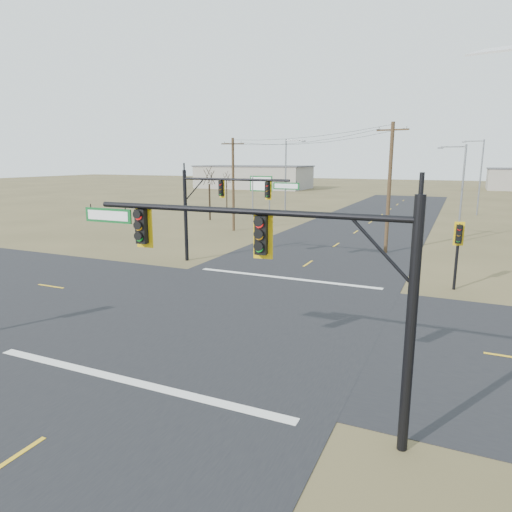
{
  "coord_description": "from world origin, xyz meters",
  "views": [
    {
      "loc": [
        9.73,
        -18.68,
        7.37
      ],
      "look_at": [
        0.86,
        1.0,
        2.78
      ],
      "focal_mm": 32.0,
      "sensor_mm": 36.0,
      "label": 1
    }
  ],
  "objects_px": {
    "pedestal_signal_ne": "(458,240)",
    "utility_pole_far": "(233,183)",
    "highway_sign": "(261,189)",
    "mast_arm_near": "(265,255)",
    "streetlight_c": "(287,173)",
    "bare_tree_b": "(226,177)",
    "streetlight_b": "(479,173)",
    "bare_tree_a": "(209,175)",
    "utility_pole_near": "(389,187)",
    "streetlight_a": "(460,188)",
    "mast_arm_far": "(223,197)"
  },
  "relations": [
    {
      "from": "utility_pole_far",
      "to": "bare_tree_b",
      "type": "bearing_deg",
      "value": 119.63
    },
    {
      "from": "pedestal_signal_ne",
      "to": "utility_pole_far",
      "type": "bearing_deg",
      "value": 136.17
    },
    {
      "from": "streetlight_a",
      "to": "streetlight_b",
      "type": "height_order",
      "value": "streetlight_b"
    },
    {
      "from": "highway_sign",
      "to": "streetlight_c",
      "type": "distance_m",
      "value": 7.3
    },
    {
      "from": "highway_sign",
      "to": "streetlight_c",
      "type": "bearing_deg",
      "value": 87.92
    },
    {
      "from": "highway_sign",
      "to": "pedestal_signal_ne",
      "type": "bearing_deg",
      "value": -42.4
    },
    {
      "from": "pedestal_signal_ne",
      "to": "streetlight_c",
      "type": "relative_size",
      "value": 0.4
    },
    {
      "from": "utility_pole_near",
      "to": "streetlight_b",
      "type": "relative_size",
      "value": 1.03
    },
    {
      "from": "highway_sign",
      "to": "mast_arm_near",
      "type": "bearing_deg",
      "value": -63.19
    },
    {
      "from": "highway_sign",
      "to": "streetlight_a",
      "type": "xyz_separation_m",
      "value": [
        21.55,
        -5.13,
        0.95
      ]
    },
    {
      "from": "mast_arm_near",
      "to": "utility_pole_far",
      "type": "height_order",
      "value": "utility_pole_far"
    },
    {
      "from": "mast_arm_far",
      "to": "utility_pole_far",
      "type": "relative_size",
      "value": 0.93
    },
    {
      "from": "mast_arm_near",
      "to": "utility_pole_near",
      "type": "relative_size",
      "value": 1.02
    },
    {
      "from": "pedestal_signal_ne",
      "to": "utility_pole_far",
      "type": "relative_size",
      "value": 0.42
    },
    {
      "from": "utility_pole_far",
      "to": "streetlight_b",
      "type": "bearing_deg",
      "value": 47.42
    },
    {
      "from": "mast_arm_far",
      "to": "highway_sign",
      "type": "bearing_deg",
      "value": 130.86
    },
    {
      "from": "mast_arm_near",
      "to": "utility_pole_far",
      "type": "relative_size",
      "value": 1.09
    },
    {
      "from": "streetlight_b",
      "to": "mast_arm_near",
      "type": "bearing_deg",
      "value": -89.6
    },
    {
      "from": "pedestal_signal_ne",
      "to": "streetlight_c",
      "type": "distance_m",
      "value": 36.15
    },
    {
      "from": "highway_sign",
      "to": "streetlight_a",
      "type": "bearing_deg",
      "value": -10.39
    },
    {
      "from": "streetlight_b",
      "to": "bare_tree_b",
      "type": "bearing_deg",
      "value": -164.36
    },
    {
      "from": "mast_arm_far",
      "to": "bare_tree_b",
      "type": "xyz_separation_m",
      "value": [
        -18.01,
        34.56,
        -0.09
      ]
    },
    {
      "from": "pedestal_signal_ne",
      "to": "bare_tree_b",
      "type": "xyz_separation_m",
      "value": [
        -33.23,
        34.97,
        1.77
      ]
    },
    {
      "from": "streetlight_c",
      "to": "bare_tree_a",
      "type": "distance_m",
      "value": 10.69
    },
    {
      "from": "mast_arm_near",
      "to": "highway_sign",
      "type": "relative_size",
      "value": 1.89
    },
    {
      "from": "mast_arm_near",
      "to": "pedestal_signal_ne",
      "type": "relative_size",
      "value": 2.6
    },
    {
      "from": "streetlight_b",
      "to": "highway_sign",
      "type": "bearing_deg",
      "value": -135.33
    },
    {
      "from": "mast_arm_near",
      "to": "highway_sign",
      "type": "distance_m",
      "value": 42.23
    },
    {
      "from": "mast_arm_far",
      "to": "highway_sign",
      "type": "height_order",
      "value": "mast_arm_far"
    },
    {
      "from": "mast_arm_near",
      "to": "mast_arm_far",
      "type": "distance_m",
      "value": 19.9
    },
    {
      "from": "mast_arm_far",
      "to": "streetlight_a",
      "type": "relative_size",
      "value": 1.02
    },
    {
      "from": "bare_tree_b",
      "to": "utility_pole_near",
      "type": "bearing_deg",
      "value": -42.59
    },
    {
      "from": "utility_pole_far",
      "to": "utility_pole_near",
      "type": "bearing_deg",
      "value": -18.46
    },
    {
      "from": "pedestal_signal_ne",
      "to": "streetlight_a",
      "type": "bearing_deg",
      "value": 81.21
    },
    {
      "from": "utility_pole_far",
      "to": "highway_sign",
      "type": "distance_m",
      "value": 7.41
    },
    {
      "from": "streetlight_c",
      "to": "bare_tree_a",
      "type": "relative_size",
      "value": 1.44
    },
    {
      "from": "pedestal_signal_ne",
      "to": "highway_sign",
      "type": "relative_size",
      "value": 0.73
    },
    {
      "from": "bare_tree_a",
      "to": "streetlight_c",
      "type": "bearing_deg",
      "value": 47.89
    },
    {
      "from": "highway_sign",
      "to": "bare_tree_a",
      "type": "xyz_separation_m",
      "value": [
        -6.54,
        -0.85,
        1.55
      ]
    },
    {
      "from": "mast_arm_near",
      "to": "streetlight_b",
      "type": "xyz_separation_m",
      "value": [
        6.51,
        56.85,
        0.76
      ]
    },
    {
      "from": "streetlight_c",
      "to": "highway_sign",
      "type": "bearing_deg",
      "value": -108.19
    },
    {
      "from": "pedestal_signal_ne",
      "to": "streetlight_b",
      "type": "distance_m",
      "value": 40.45
    },
    {
      "from": "streetlight_c",
      "to": "bare_tree_a",
      "type": "height_order",
      "value": "streetlight_c"
    },
    {
      "from": "mast_arm_near",
      "to": "streetlight_b",
      "type": "relative_size",
      "value": 1.04
    },
    {
      "from": "mast_arm_near",
      "to": "utility_pole_far",
      "type": "xyz_separation_m",
      "value": [
        -16.98,
        31.29,
        0.13
      ]
    },
    {
      "from": "utility_pole_near",
      "to": "utility_pole_far",
      "type": "bearing_deg",
      "value": 161.54
    },
    {
      "from": "utility_pole_near",
      "to": "streetlight_a",
      "type": "relative_size",
      "value": 1.17
    },
    {
      "from": "utility_pole_far",
      "to": "bare_tree_b",
      "type": "xyz_separation_m",
      "value": [
        -11.49,
        20.2,
        -0.23
      ]
    },
    {
      "from": "streetlight_b",
      "to": "bare_tree_b",
      "type": "height_order",
      "value": "streetlight_b"
    },
    {
      "from": "highway_sign",
      "to": "utility_pole_near",
      "type": "bearing_deg",
      "value": -34.83
    }
  ]
}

